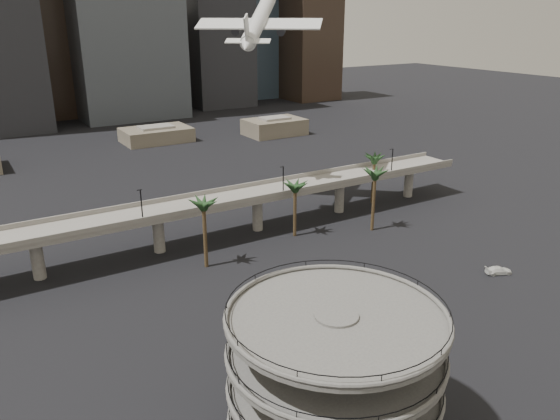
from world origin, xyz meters
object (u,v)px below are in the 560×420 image
car_a (311,330)px  car_b (403,302)px  overpass (210,207)px  car_c (499,270)px  parking_ramp (334,370)px  airborne_jet (259,21)px

car_a → car_b: 17.31m
overpass → car_a: bearing=-93.7°
overpass → car_c: size_ratio=27.45×
car_c → car_a: bearing=110.9°
car_a → car_b: (17.29, -0.79, 0.00)m
parking_ramp → overpass: 60.46m
parking_ramp → car_b: bearing=33.4°
car_a → airborne_jet: bearing=1.3°
car_b → car_a: bearing=61.9°
parking_ramp → car_c: bearing=19.5°
car_c → overpass: bearing=64.9°
airborne_jet → car_a: airborne_jet is taller
parking_ramp → car_c: (50.42, 17.84, -9.15)m
car_a → car_b: car_b is taller
overpass → airborne_jet: airborne_jet is taller
overpass → airborne_jet: 42.74m
parking_ramp → car_a: bearing=61.3°
car_a → car_b: size_ratio=0.96×
overpass → car_c: overpass is taller
airborne_jet → car_c: 71.38m
car_b → car_c: size_ratio=1.01×
overpass → car_b: (14.72, -40.73, -6.55)m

